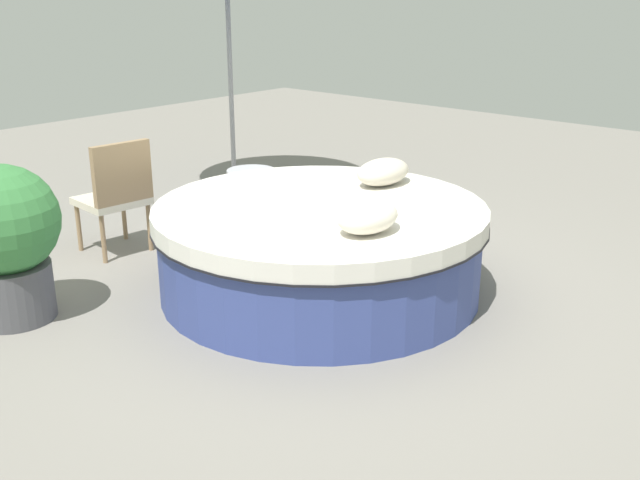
# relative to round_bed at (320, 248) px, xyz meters

# --- Properties ---
(ground_plane) EXTENTS (16.00, 16.00, 0.00)m
(ground_plane) POSITION_rel_round_bed_xyz_m (0.00, 0.00, -0.35)
(ground_plane) COLOR gray
(round_bed) EXTENTS (2.45, 2.45, 0.68)m
(round_bed) POSITION_rel_round_bed_xyz_m (0.00, 0.00, 0.00)
(round_bed) COLOR #38478C
(round_bed) RESTS_ON ground_plane
(throw_pillow_0) EXTENTS (0.47, 0.34, 0.21)m
(throw_pillow_0) POSITION_rel_round_bed_xyz_m (0.27, 0.64, 0.44)
(throw_pillow_0) COLOR silver
(throw_pillow_0) RESTS_ON round_bed
(throw_pillow_1) EXTENTS (0.53, 0.33, 0.21)m
(throw_pillow_1) POSITION_rel_round_bed_xyz_m (-0.77, 0.00, 0.44)
(throw_pillow_1) COLOR beige
(throw_pillow_1) RESTS_ON round_bed
(patio_chair) EXTENTS (0.56, 0.54, 0.98)m
(patio_chair) POSITION_rel_round_bed_xyz_m (0.50, -1.83, 0.21)
(patio_chair) COLOR #997A56
(patio_chair) RESTS_ON ground_plane
(planter) EXTENTS (0.75, 0.75, 1.09)m
(planter) POSITION_rel_round_bed_xyz_m (1.75, -1.28, 0.25)
(planter) COLOR #4C4C51
(planter) RESTS_ON ground_plane
(side_table) EXTENTS (0.48, 0.48, 0.48)m
(side_table) POSITION_rel_round_bed_xyz_m (-0.96, -1.73, -0.11)
(side_table) COLOR #B7B7BC
(side_table) RESTS_ON ground_plane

